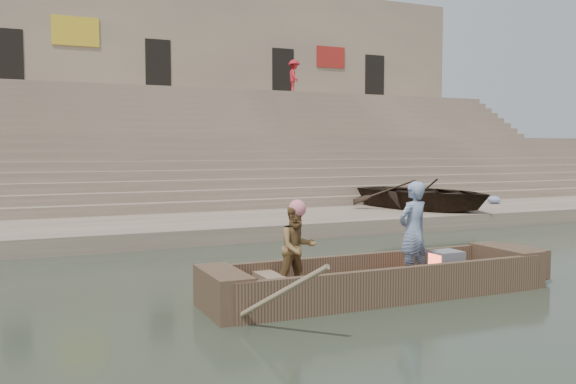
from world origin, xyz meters
TOP-DOWN VIEW (x-y plane):
  - ground at (0.00, 0.00)m, footprint 120.00×120.00m
  - lower_landing at (0.00, 8.00)m, footprint 32.00×4.00m
  - mid_landing at (0.00, 15.50)m, footprint 32.00×3.00m
  - upper_landing at (0.00, 22.50)m, footprint 32.00×3.00m
  - ghat_steps at (0.00, 17.19)m, footprint 32.00×11.00m
  - building_wall at (0.00, 26.50)m, footprint 32.00×5.07m
  - main_rowboat at (-3.75, 0.22)m, footprint 5.00×1.30m
  - rowboat_trim at (-3.54, 0.21)m, footprint 6.04×2.63m
  - standing_man at (-3.23, 0.08)m, footprint 0.64×0.49m
  - rowing_man at (-5.16, 0.22)m, footprint 0.64×0.51m
  - television at (-2.48, 0.22)m, footprint 0.46×0.42m
  - beached_rowboat at (2.83, 7.96)m, footprint 4.42×5.34m
  - pedestrian at (4.71, 21.85)m, footprint 0.93×1.28m
  - cloth_bundles at (5.28, 8.35)m, footprint 2.36×0.89m

SIDE VIEW (x-z plane):
  - ground at x=0.00m, z-range 0.00..0.00m
  - main_rowboat at x=-3.75m, z-range 0.00..0.22m
  - lower_landing at x=0.00m, z-range 0.00..0.40m
  - rowboat_trim at x=-3.54m, z-range -0.66..1.27m
  - television at x=-2.48m, z-range 0.22..0.62m
  - cloth_bundles at x=5.28m, z-range 0.40..0.66m
  - rowing_man at x=-5.16m, z-range 0.22..1.48m
  - beached_rowboat at x=2.83m, z-range 0.40..1.36m
  - standing_man at x=-3.23m, z-range 0.22..1.78m
  - mid_landing at x=0.00m, z-range 0.00..2.80m
  - ghat_steps at x=0.00m, z-range -0.80..4.40m
  - upper_landing at x=0.00m, z-range 0.00..5.20m
  - building_wall at x=0.00m, z-range 0.00..11.20m
  - pedestrian at x=4.71m, z-range 5.20..6.99m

